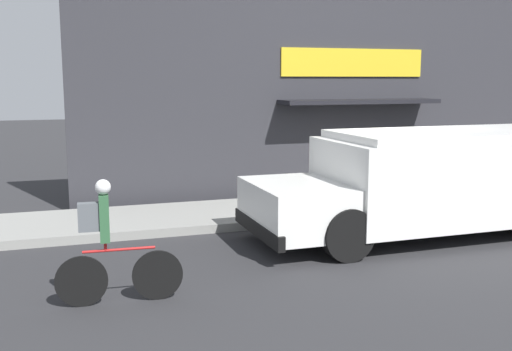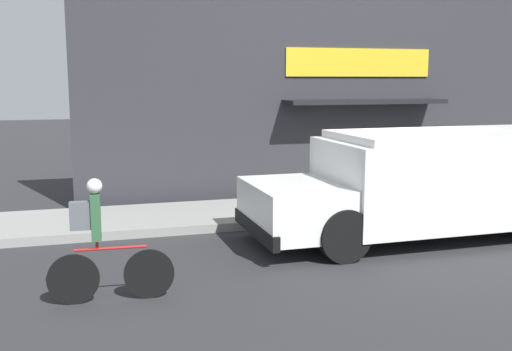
# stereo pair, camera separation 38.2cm
# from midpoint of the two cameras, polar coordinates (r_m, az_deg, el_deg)

# --- Properties ---
(ground_plane) EXTENTS (70.00, 70.00, 0.00)m
(ground_plane) POSITION_cam_midpoint_polar(r_m,az_deg,el_deg) (12.68, 11.16, -4.13)
(ground_plane) COLOR #2B2B2D
(sidewalk) EXTENTS (28.00, 2.29, 0.17)m
(sidewalk) POSITION_cam_midpoint_polar(r_m,az_deg,el_deg) (13.64, 8.81, -2.77)
(sidewalk) COLOR gray
(sidewalk) RESTS_ON ground_plane
(storefront) EXTENTS (12.33, 1.01, 5.28)m
(storefront) POSITION_cam_midpoint_polar(r_m,az_deg,el_deg) (14.78, 6.34, 8.19)
(storefront) COLOR #2D2D33
(storefront) RESTS_ON ground_plane
(school_bus) EXTENTS (6.44, 2.75, 1.94)m
(school_bus) POSITION_cam_midpoint_polar(r_m,az_deg,el_deg) (11.49, 15.83, -0.40)
(school_bus) COLOR white
(school_bus) RESTS_ON ground_plane
(cyclist) EXTENTS (1.63, 0.21, 1.64)m
(cyclist) POSITION_cam_midpoint_polar(r_m,az_deg,el_deg) (7.95, -15.13, -6.45)
(cyclist) COLOR black
(cyclist) RESTS_ON ground_plane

